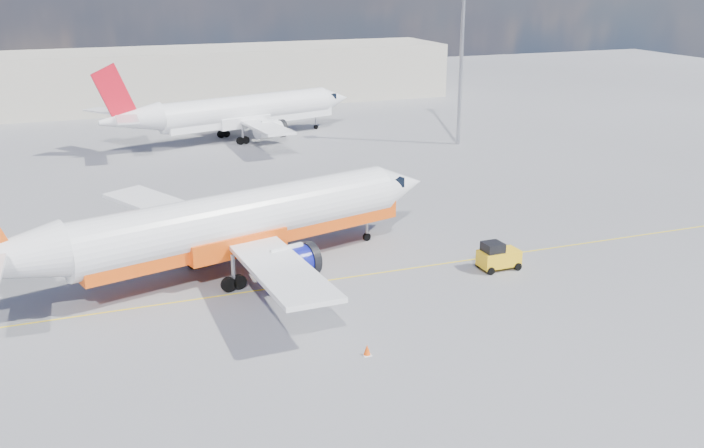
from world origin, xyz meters
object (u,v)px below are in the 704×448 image
object	(u,v)px
main_jet	(227,224)
traffic_cone	(367,350)
second_jet	(239,112)
gse_tug	(498,256)

from	to	relation	value
main_jet	traffic_cone	distance (m)	14.53
second_jet	traffic_cone	bearing A→B (deg)	-112.36
main_jet	gse_tug	distance (m)	17.81
gse_tug	traffic_cone	xyz separation A→B (m)	(-12.63, -8.18, -0.61)
main_jet	second_jet	world-z (taller)	main_jet
gse_tug	traffic_cone	size ratio (longest dim) A/B	4.53
second_jet	gse_tug	world-z (taller)	second_jet
main_jet	second_jet	xyz separation A→B (m)	(10.55, 41.34, -0.19)
main_jet	traffic_cone	size ratio (longest dim) A/B	57.08
gse_tug	main_jet	bearing A→B (deg)	160.83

